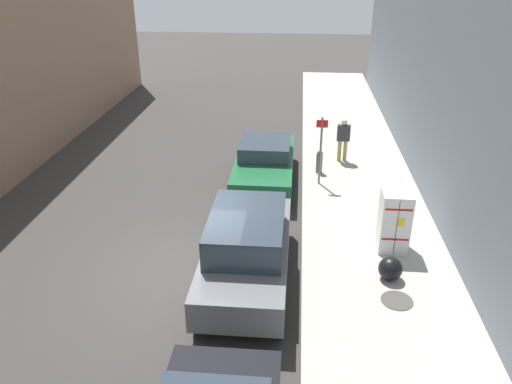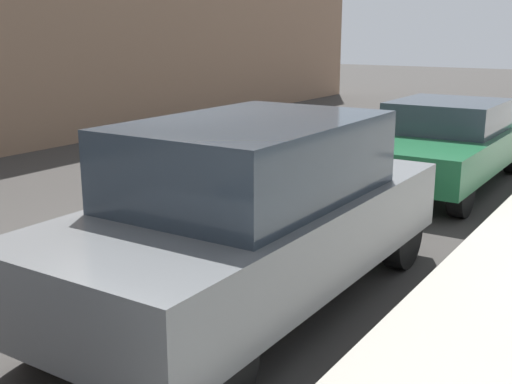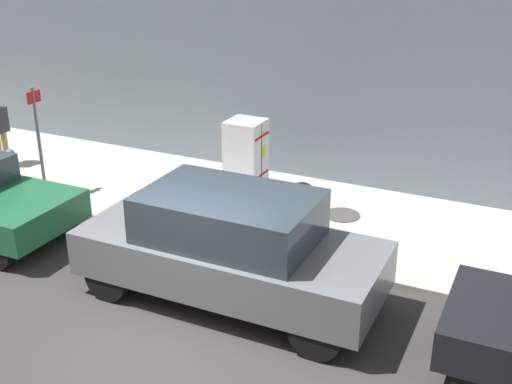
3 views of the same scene
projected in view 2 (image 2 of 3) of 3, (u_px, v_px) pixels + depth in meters
The scene contains 3 objects.
ground_plane at pixel (164, 265), 7.13m from camera, with size 80.00×80.00×0.00m, color #383533.
parked_sedan_green at pixel (443, 142), 10.61m from camera, with size 1.88×4.57×1.40m.
parked_suv_gray at pixel (254, 211), 5.88m from camera, with size 1.89×4.65×1.77m.
Camera 2 is at (-4.50, 5.08, 2.54)m, focal length 45.00 mm.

